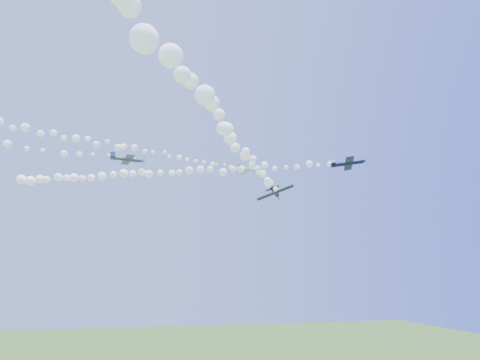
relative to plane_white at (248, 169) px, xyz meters
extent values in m
cylinder|color=silver|center=(-0.18, -0.08, -0.01)|extent=(4.91, 3.67, 0.93)
cone|color=silver|center=(2.52, 1.05, 0.08)|extent=(0.95, 0.96, 0.74)
cone|color=#AA1613|center=(2.89, 1.20, 0.10)|extent=(0.37, 0.36, 0.26)
cube|color=black|center=(2.79, 1.16, 0.09)|extent=(0.27, 0.43, 1.70)
cube|color=silver|center=(0.04, -0.01, -0.11)|extent=(3.73, 6.59, 1.51)
cube|color=silver|center=(-2.43, -1.00, -0.04)|extent=(1.58, 2.43, 0.57)
cube|color=#AA1613|center=(-2.55, -0.95, 0.44)|extent=(0.93, 0.59, 1.10)
sphere|color=black|center=(0.49, 0.28, 0.35)|extent=(0.91, 0.95, 0.79)
cylinder|color=#0C0E38|center=(14.36, -27.87, -5.19)|extent=(6.45, 2.92, 1.51)
cone|color=#0C0E38|center=(17.56, -29.23, -4.86)|extent=(1.06, 1.08, 0.93)
cone|color=silver|center=(18.00, -29.42, -4.82)|extent=(0.43, 0.40, 0.33)
cube|color=black|center=(17.88, -29.37, -4.83)|extent=(0.22, 0.38, 2.04)
cube|color=#0C0E38|center=(14.61, -27.99, -5.30)|extent=(4.63, 7.91, 0.92)
cube|color=#0C0E38|center=(11.70, -26.74, -5.42)|extent=(1.95, 2.92, 0.39)
cube|color=silver|center=(11.59, -26.64, -4.84)|extent=(1.05, 0.63, 1.38)
sphere|color=black|center=(15.17, -28.18, -4.70)|extent=(1.06, 1.09, 0.90)
cylinder|color=#36404F|center=(-30.27, -23.55, -5.96)|extent=(5.72, 2.02, 0.84)
cone|color=#36404F|center=(-27.27, -22.87, -5.94)|extent=(0.82, 0.88, 0.76)
cone|color=navy|center=(-26.86, -22.78, -5.93)|extent=(0.34, 0.32, 0.27)
cube|color=black|center=(-26.97, -22.81, -5.93)|extent=(0.09, 0.14, 1.80)
cube|color=#36404F|center=(-30.04, -23.49, -6.07)|extent=(2.91, 7.14, 0.15)
cube|color=#36404F|center=(-32.76, -24.10, -5.94)|extent=(1.32, 2.58, 0.08)
cube|color=navy|center=(-32.84, -24.12, -5.42)|extent=(0.91, 0.28, 1.14)
sphere|color=black|center=(-29.49, -23.37, -5.60)|extent=(0.82, 0.81, 0.69)
cylinder|color=black|center=(-2.77, -31.53, -12.83)|extent=(1.56, 5.92, 0.95)
cone|color=black|center=(-1.36, -28.69, -12.90)|extent=(0.87, 0.79, 0.80)
cone|color=orange|center=(-1.17, -28.30, -12.91)|extent=(0.31, 0.33, 0.28)
cube|color=black|center=(-1.22, -28.40, -12.91)|extent=(0.66, 0.40, 1.80)
cube|color=black|center=(-2.62, -31.33, -12.94)|extent=(6.82, 4.31, 2.52)
cube|color=black|center=(-3.95, -33.88, -12.72)|extent=(2.54, 1.80, 0.92)
cube|color=orange|center=(-4.13, -33.86, -12.21)|extent=(0.82, 1.06, 1.15)
sphere|color=black|center=(-2.50, -30.72, -12.50)|extent=(1.11, 1.03, 0.91)
camera|label=1|loc=(-25.25, -101.25, -28.12)|focal=30.00mm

